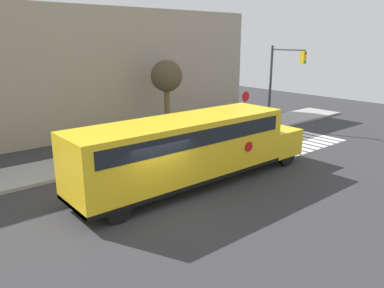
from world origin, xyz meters
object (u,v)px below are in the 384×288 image
object	(u,v)px
traffic_light	(281,76)
tree_far_sidewalk	(167,78)
school_bus	(190,147)
stop_sign	(245,106)

from	to	relation	value
traffic_light	tree_far_sidewalk	distance (m)	7.56
school_bus	stop_sign	distance (m)	10.03
tree_far_sidewalk	stop_sign	bearing A→B (deg)	-34.30
school_bus	stop_sign	world-z (taller)	school_bus
stop_sign	tree_far_sidewalk	size ratio (longest dim) A/B	0.57
school_bus	tree_far_sidewalk	size ratio (longest dim) A/B	2.41
school_bus	traffic_light	xyz separation A→B (m)	(10.94, 3.80, 1.99)
school_bus	traffic_light	world-z (taller)	traffic_light
traffic_light	school_bus	bearing A→B (deg)	-160.84
stop_sign	traffic_light	xyz separation A→B (m)	(2.18, -1.08, 1.88)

